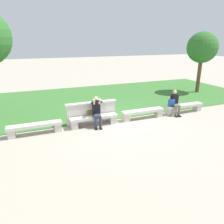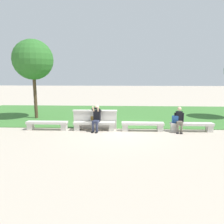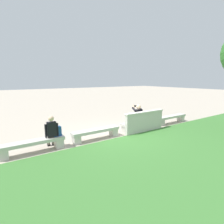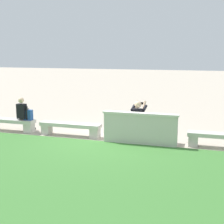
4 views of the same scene
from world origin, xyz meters
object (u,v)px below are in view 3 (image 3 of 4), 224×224
at_px(bench_mid, 96,132).
at_px(person_distant, 51,131).
at_px(bench_far, 33,145).
at_px(backpack, 57,131).
at_px(bench_near, 140,124).
at_px(bench_main, 171,118).
at_px(person_photographer, 137,116).

height_order(bench_mid, person_distant, person_distant).
bearing_deg(person_distant, bench_far, 5.68).
bearing_deg(backpack, bench_near, 179.35).
xyz_separation_m(bench_main, bench_near, (2.48, 0.00, 0.00)).
bearing_deg(bench_main, bench_far, 0.00).
height_order(bench_far, person_photographer, person_photographer).
bearing_deg(person_photographer, person_distant, 0.15).
relative_size(person_photographer, backpack, 3.08).
bearing_deg(backpack, person_distant, -5.74).
bearing_deg(bench_near, person_photographer, -32.39).
distance_m(bench_near, bench_far, 4.96).
bearing_deg(person_photographer, backpack, 0.43).
height_order(bench_near, bench_far, same).
distance_m(bench_main, person_distant, 6.79).
distance_m(person_photographer, person_distant, 4.18).
bearing_deg(bench_main, person_distant, -0.56).
height_order(bench_main, bench_far, same).
bearing_deg(person_distant, bench_near, 179.12).
relative_size(bench_mid, person_photographer, 1.62).
bearing_deg(bench_mid, person_distant, -2.08).
distance_m(bench_main, person_photographer, 2.64).
distance_m(bench_main, bench_mid, 4.96).
distance_m(person_distant, backpack, 0.20).
height_order(person_distant, backpack, person_distant).
bearing_deg(bench_near, backpack, -0.65).
distance_m(person_photographer, backpack, 3.98).
xyz_separation_m(bench_near, bench_far, (4.96, 0.00, 0.00)).
height_order(bench_near, bench_mid, same).
height_order(person_photographer, person_distant, person_photographer).
bearing_deg(backpack, bench_main, 179.60).
bearing_deg(bench_near, bench_main, 180.00).
bearing_deg(person_photographer, bench_mid, 1.86).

